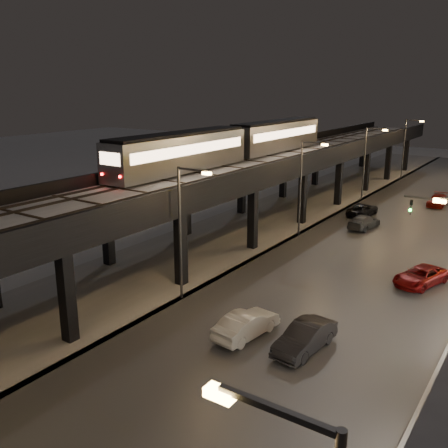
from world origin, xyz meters
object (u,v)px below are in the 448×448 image
Objects in this scene: car_onc_silver at (305,338)px; car_onc_dark at (420,277)px; car_near_white at (246,325)px; car_onc_white at (437,201)px; subway_train at (235,142)px; car_mid_silver at (362,210)px; car_mid_dark at (364,222)px.

car_onc_dark is (2.95, 13.06, -0.10)m from car_onc_silver.
car_near_white is 40.07m from car_onc_white.
car_onc_silver reaches higher than car_onc_white.
subway_train reaches higher than car_onc_white.
car_near_white is 3.45m from car_onc_silver.
subway_train is 26.28m from car_onc_white.
car_near_white is at bearing -167.20° from car_onc_silver.
car_onc_silver is at bearing 103.80° from car_mid_silver.
car_near_white is (14.22, -20.90, -7.55)m from subway_train.
car_onc_silver is at bearing -165.76° from car_near_white.
car_mid_silver is at bearing 108.89° from car_onc_silver.
car_onc_white is at bearing 97.42° from car_onc_silver.
car_near_white is at bearing -97.68° from car_onc_dark.
car_mid_dark is (12.30, 4.75, -7.63)m from subway_train.
car_onc_silver is (5.34, -25.21, 0.08)m from car_mid_dark.
car_onc_silver is 39.60m from car_onc_white.
car_near_white is 25.72m from car_mid_dark.
subway_train reaches higher than car_mid_silver.
car_near_white is 0.92× the size of car_mid_silver.
car_onc_white is (2.12, 40.02, -0.08)m from car_near_white.
subway_train is 16.12m from car_mid_silver.
car_mid_dark is 14.92m from car_onc_white.
car_mid_dark is at bearing 21.10° from subway_train.
car_onc_dark is at bearing 82.80° from car_onc_silver.
subway_train is 7.67× the size of car_near_white.
car_onc_dark is (6.38, 13.50, -0.09)m from car_near_white.
car_onc_dark is 1.02× the size of car_onc_white.
subway_train is 15.23m from car_mid_dark.
car_mid_silver is at bearing -123.22° from car_onc_white.
car_onc_dark is 26.86m from car_onc_white.
car_mid_silver is at bearing 138.33° from car_onc_dark.
car_mid_dark is 1.01× the size of car_onc_silver.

